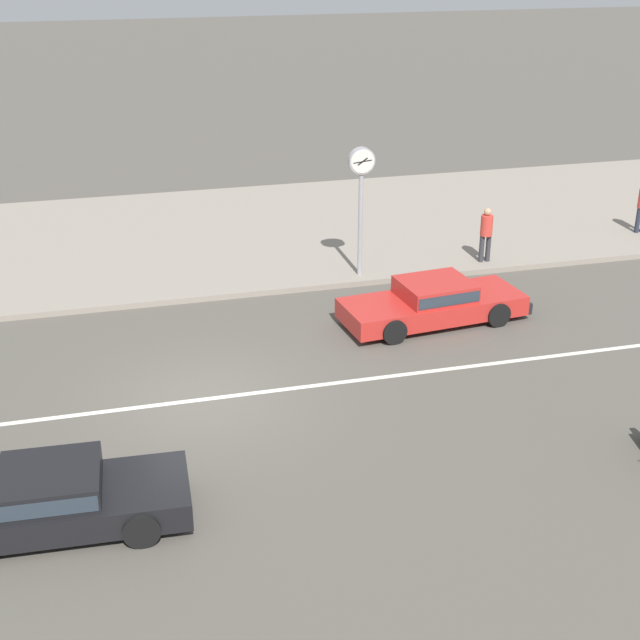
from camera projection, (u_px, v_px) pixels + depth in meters
The scene contains 7 objects.
ground_plane at pixel (206, 399), 18.31m from camera, with size 160.00×160.00×0.00m, color #544F47.
lane_centre_stripe at pixel (206, 399), 18.31m from camera, with size 50.40×0.14×0.01m, color silver.
kerb_strip at pixel (160, 240), 27.23m from camera, with size 68.00×10.00×0.15m, color gray.
sedan_black_0 at pixel (53, 498), 14.26m from camera, with size 4.43×1.93×1.06m.
sedan_red_3 at pixel (434, 302), 21.64m from camera, with size 4.72×2.11×1.06m.
street_clock at pixel (361, 180), 23.29m from camera, with size 0.70×0.22×3.51m.
pedestrian_mid_kerb at pixel (486, 231), 24.95m from camera, with size 0.34×0.34×1.56m.
Camera 1 is at (-1.78, -16.12, 8.98)m, focal length 50.00 mm.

